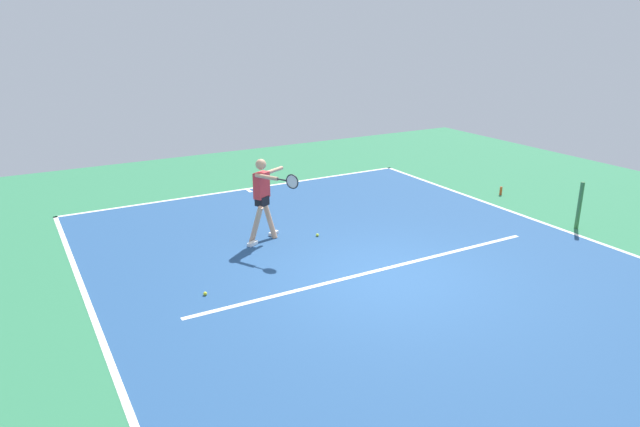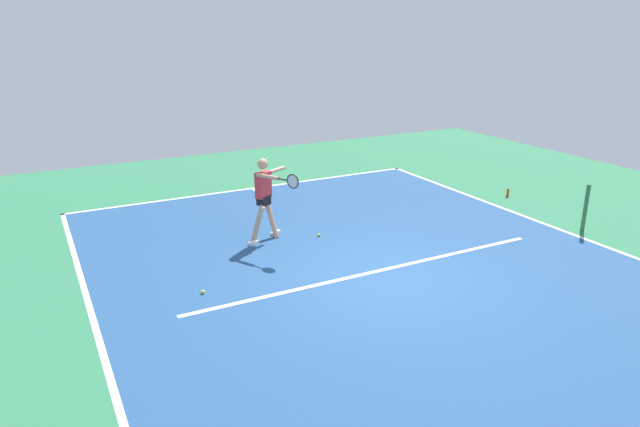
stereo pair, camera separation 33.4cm
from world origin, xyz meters
The scene contains 12 objects.
ground_plane centered at (0.00, 0.00, 0.00)m, with size 22.75×22.75×0.00m, color #2D754C.
court_surface centered at (0.00, 0.00, 0.00)m, with size 9.81×13.25×0.00m, color navy.
court_line_baseline_near centered at (0.00, -6.58, 0.00)m, with size 9.81×0.10×0.01m, color white.
court_line_sideline_left centered at (-4.86, 0.00, 0.00)m, with size 0.10×13.25×0.01m, color white.
court_line_sideline_right centered at (4.86, 0.00, 0.00)m, with size 0.10×13.25×0.01m, color white.
court_line_service centered at (0.00, -0.30, 0.00)m, with size 7.36×0.10×0.01m, color white.
court_line_centre_mark centered at (0.00, -6.38, 0.00)m, with size 0.10×0.30×0.01m, color white.
net_post centered at (-5.21, 0.00, 0.54)m, with size 0.09×0.09×1.07m, color #38753D.
tennis_player centered at (1.16, -2.76, 1.01)m, with size 1.10×1.37×1.77m.
tennis_ball_centre_court centered at (3.09, -0.91, 0.03)m, with size 0.07×0.07×0.07m, color yellow.
tennis_ball_near_player centered at (0.08, -2.40, 0.03)m, with size 0.07×0.07×0.07m, color #C6E53D.
water_bottle centered at (-5.70, -2.71, 0.11)m, with size 0.07×0.07×0.22m, color #D84C1E.
Camera 1 is at (5.65, 7.55, 4.36)m, focal length 31.87 mm.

